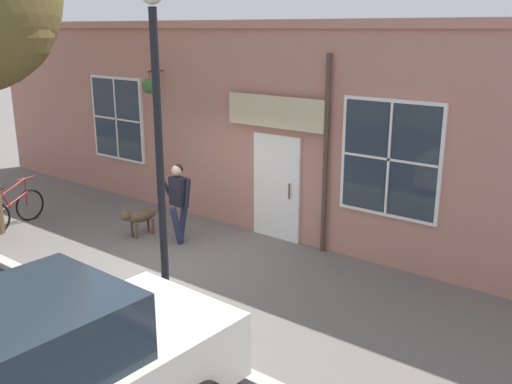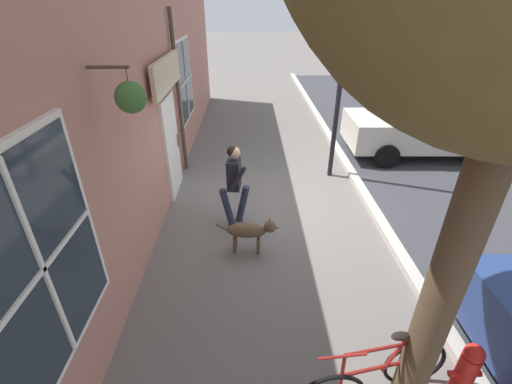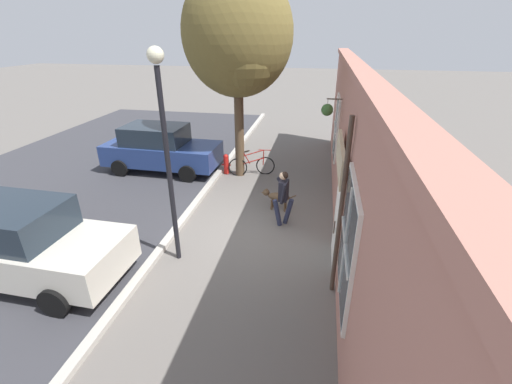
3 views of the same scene
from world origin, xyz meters
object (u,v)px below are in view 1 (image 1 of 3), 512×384
at_px(pedestrian_walking, 179,196).
at_px(leaning_bicycle, 13,210).
at_px(dog_on_leash, 139,217).
at_px(street_lamp, 157,107).

bearing_deg(pedestrian_walking, leaning_bicycle, -65.49).
height_order(pedestrian_walking, dog_on_leash, pedestrian_walking).
distance_m(dog_on_leash, leaning_bicycle, 2.84).
height_order(pedestrian_walking, leaning_bicycle, pedestrian_walking).
height_order(pedestrian_walking, street_lamp, street_lamp).
bearing_deg(pedestrian_walking, dog_on_leash, -72.05).
bearing_deg(leaning_bicycle, pedestrian_walking, 114.51).
distance_m(pedestrian_walking, dog_on_leash, 1.05).
xyz_separation_m(pedestrian_walking, dog_on_leash, (0.28, -0.87, -0.52)).
bearing_deg(dog_on_leash, leaning_bicycle, -63.39).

